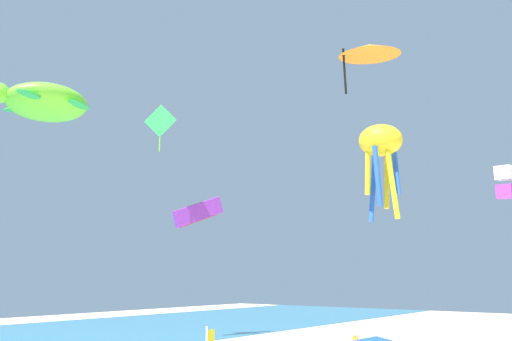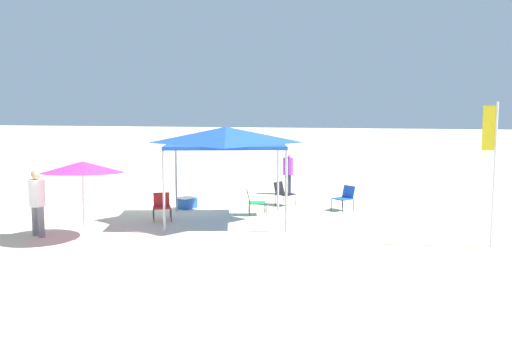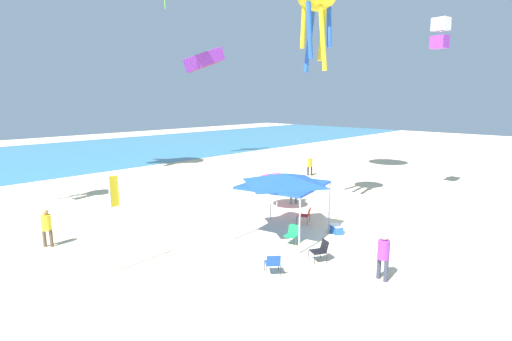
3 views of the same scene
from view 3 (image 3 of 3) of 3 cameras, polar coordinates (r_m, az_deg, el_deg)
name	(u,v)px [view 3 (image 3 of 3)]	position (r m, az deg, el deg)	size (l,w,h in m)	color
ground	(370,234)	(18.98, 16.45, -9.02)	(120.00, 120.00, 0.10)	beige
ocean_strip	(61,155)	(48.41, -26.86, 2.08)	(120.00, 26.92, 0.02)	teal
canopy_tent	(284,180)	(17.43, 4.13, -1.37)	(4.06, 3.90, 2.88)	#B7B7BC
beach_umbrella	(278,175)	(21.78, 3.34, -0.72)	(2.14, 2.15, 2.14)	silver
folding_chair_right_of_tent	(292,233)	(16.89, 5.38, -9.21)	(0.73, 0.66, 0.82)	black
folding_chair_facing_ocean	(306,214)	(19.61, 7.35, -6.43)	(0.72, 0.78, 0.82)	black
folding_chair_near_cooler	(273,262)	(14.02, 2.52, -13.42)	(0.80, 0.81, 0.82)	black
folding_chair_left_of_tent	(321,249)	(15.33, 9.51, -11.40)	(0.79, 0.75, 0.82)	black
cooler_box	(337,229)	(18.51, 11.81, -8.49)	(0.67, 0.74, 0.40)	blue
banner_flag	(113,214)	(14.56, -20.41, -6.01)	(0.36, 0.06, 3.63)	silver
person_kite_handler	(383,253)	(14.15, 18.31, -11.46)	(0.40, 0.44, 1.69)	#33384C
person_watching_sky	(46,225)	(18.55, -28.55, -7.08)	(0.39, 0.39, 1.63)	brown
person_by_tent	(294,186)	(22.98, 5.61, -2.33)	(0.45, 0.43, 1.82)	slate
person_near_umbrella	(310,164)	(31.70, 7.98, 0.93)	(0.38, 0.38, 1.59)	black
kite_octopus_yellow	(317,1)	(21.81, 8.98, 23.55)	(2.04, 2.04, 4.54)	yellow
kite_parafoil_purple	(204,60)	(42.19, -7.63, 15.92)	(4.70, 1.49, 2.85)	purple
kite_box_white	(440,33)	(26.60, 25.57, 17.83)	(0.95, 0.93, 1.77)	white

